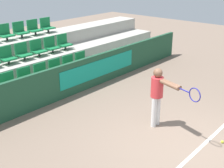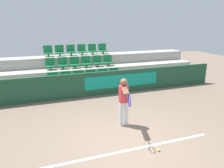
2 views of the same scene
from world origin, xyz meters
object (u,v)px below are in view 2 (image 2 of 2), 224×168
object	(u,v)px
stadium_chair_1	(66,78)
stadium_chair_4	(103,75)
stadium_chair_5	(114,74)
stadium_chair_6	(50,64)
stadium_chair_0	(53,79)
stadium_chair_11	(108,61)
stadium_chair_15	(82,50)
stadium_chair_8	(75,63)
stadium_chair_9	(86,62)
stadium_chair_17	(103,49)
tennis_ball	(159,150)
stadium_chair_10	(97,61)
stadium_chair_2	(79,77)
tennis_player	(124,98)
stadium_chair_12	(48,51)
stadium_chair_16	(92,50)
stadium_chair_3	(91,76)
stadium_chair_13	(60,51)
stadium_chair_14	(71,50)
stadium_chair_7	(63,64)

from	to	relation	value
stadium_chair_1	stadium_chair_4	world-z (taller)	same
stadium_chair_5	stadium_chair_6	world-z (taller)	stadium_chair_6
stadium_chair_0	stadium_chair_11	bearing A→B (deg)	17.56
stadium_chair_15	stadium_chair_8	bearing A→B (deg)	-122.29
stadium_chair_4	stadium_chair_15	bearing A→B (deg)	107.53
stadium_chair_9	stadium_chair_6	bearing A→B (deg)	180.00
stadium_chair_1	stadium_chair_4	distance (m)	1.72
stadium_chair_15	stadium_chair_0	bearing A→B (deg)	-133.47
stadium_chair_17	tennis_ball	size ratio (longest dim) A/B	8.21
stadium_chair_10	stadium_chair_6	bearing A→B (deg)	180.00
stadium_chair_2	stadium_chair_10	size ratio (longest dim) A/B	1.00
stadium_chair_1	stadium_chair_9	bearing A→B (deg)	38.35
stadium_chair_1	tennis_player	bearing A→B (deg)	-72.83
stadium_chair_10	stadium_chair_12	bearing A→B (deg)	158.41
stadium_chair_6	tennis_player	world-z (taller)	tennis_player
stadium_chair_0	stadium_chair_9	size ratio (longest dim) A/B	1.00
stadium_chair_11	stadium_chair_16	distance (m)	1.18
stadium_chair_9	tennis_ball	size ratio (longest dim) A/B	8.21
stadium_chair_3	stadium_chair_17	world-z (taller)	stadium_chair_17
stadium_chair_1	stadium_chair_6	world-z (taller)	stadium_chair_6
stadium_chair_10	stadium_chair_17	world-z (taller)	stadium_chair_17
stadium_chair_6	stadium_chair_13	bearing A→B (deg)	57.71
stadium_chair_10	stadium_chair_11	world-z (taller)	same
stadium_chair_2	stadium_chair_1	bearing A→B (deg)	180.00
stadium_chair_3	stadium_chair_11	distance (m)	1.54
stadium_chair_0	stadium_chair_11	xyz separation A→B (m)	(2.87, 0.91, 0.49)
stadium_chair_13	tennis_ball	xyz separation A→B (m)	(1.48, -7.22, -1.69)
stadium_chair_15	stadium_chair_12	bearing A→B (deg)	180.00
stadium_chair_14	stadium_chair_17	bearing A→B (deg)	0.00
stadium_chair_16	tennis_player	world-z (taller)	stadium_chair_16
stadium_chair_4	stadium_chair_14	xyz separation A→B (m)	(-1.15, 1.81, 0.98)
stadium_chair_6	stadium_chair_16	xyz separation A→B (m)	(2.29, 0.91, 0.49)
stadium_chair_6	stadium_chair_16	world-z (taller)	stadium_chair_16
stadium_chair_10	stadium_chair_12	world-z (taller)	stadium_chair_12
stadium_chair_8	stadium_chair_14	distance (m)	1.03
stadium_chair_1	stadium_chair_5	xyz separation A→B (m)	(2.29, 0.00, 0.00)
stadium_chair_0	stadium_chair_3	size ratio (longest dim) A/B	1.00
stadium_chair_6	stadium_chair_11	size ratio (longest dim) A/B	1.00
stadium_chair_2	stadium_chair_0	bearing A→B (deg)	180.00
stadium_chair_6	stadium_chair_12	size ratio (longest dim) A/B	1.00
stadium_chair_5	stadium_chair_8	world-z (taller)	stadium_chair_8
stadium_chair_3	stadium_chair_17	bearing A→B (deg)	57.71
stadium_chair_6	stadium_chair_14	size ratio (longest dim) A/B	1.00
stadium_chair_6	stadium_chair_7	bearing A→B (deg)	0.00
stadium_chair_2	stadium_chair_5	size ratio (longest dim) A/B	1.00
stadium_chair_3	stadium_chair_1	bearing A→B (deg)	180.00
stadium_chair_9	tennis_ball	xyz separation A→B (m)	(0.34, -6.31, -1.20)
stadium_chair_0	stadium_chair_7	bearing A→B (deg)	57.71
stadium_chair_4	stadium_chair_11	world-z (taller)	stadium_chair_11
stadium_chair_16	stadium_chair_17	bearing A→B (deg)	0.00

